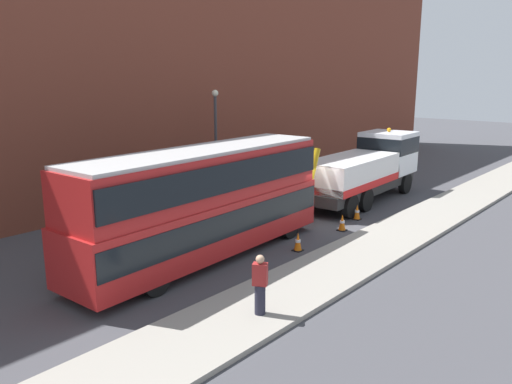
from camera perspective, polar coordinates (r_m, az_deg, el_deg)
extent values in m
plane|color=#424247|center=(23.49, 5.34, -3.37)|extent=(120.00, 120.00, 0.00)
cube|color=gray|center=(21.43, 14.56, -5.14)|extent=(60.00, 2.80, 0.15)
cube|color=brown|center=(28.48, -9.24, 15.65)|extent=(60.00, 1.20, 16.00)
cube|color=#2D2D2D|center=(27.58, 11.67, 0.70)|extent=(9.09, 2.61, 0.55)
cube|color=silver|center=(30.19, 14.53, 4.35)|extent=(2.71, 2.71, 2.30)
cube|color=black|center=(30.13, 14.58, 5.20)|extent=(2.74, 2.74, 0.90)
cube|color=silver|center=(26.25, 10.49, 2.31)|extent=(6.21, 2.87, 1.40)
cube|color=red|center=(26.35, 10.44, 1.20)|extent=(6.21, 2.92, 0.36)
cylinder|color=#B79914|center=(23.03, 6.20, 1.74)|extent=(1.24, 0.33, 2.52)
sphere|color=orange|center=(30.04, 14.67, 6.75)|extent=(0.24, 0.24, 0.24)
cylinder|color=black|center=(31.02, 12.56, 1.49)|extent=(1.17, 0.39, 1.16)
cylinder|color=black|center=(30.16, 16.35, 0.95)|extent=(1.17, 0.39, 1.16)
cylinder|color=black|center=(26.69, 7.87, -0.16)|extent=(1.17, 0.39, 1.16)
cylinder|color=black|center=(25.68, 12.15, -0.85)|extent=(1.17, 0.39, 1.16)
cylinder|color=black|center=(25.35, 6.04, -0.81)|extent=(1.17, 0.39, 1.16)
cylinder|color=black|center=(24.29, 10.48, -1.57)|extent=(1.17, 0.39, 1.16)
cube|color=#AD1E1E|center=(18.60, -5.79, -3.65)|extent=(11.10, 2.99, 1.90)
cube|color=#AD1E1E|center=(18.17, -5.92, 1.80)|extent=(10.88, 2.88, 1.70)
cube|color=black|center=(18.53, -5.81, -2.90)|extent=(10.99, 3.03, 0.90)
cube|color=black|center=(18.15, -5.93, 2.11)|extent=(10.77, 3.02, 1.00)
cube|color=#B2B2B2|center=(18.01, -5.99, 4.65)|extent=(10.65, 2.77, 0.12)
cube|color=yellow|center=(22.49, 3.92, 2.57)|extent=(0.13, 1.50, 0.44)
cylinder|color=black|center=(22.30, -0.81, -2.81)|extent=(1.05, 0.35, 1.04)
cylinder|color=black|center=(21.07, 3.77, -3.79)|extent=(1.05, 0.35, 1.04)
cylinder|color=black|center=(17.58, -15.86, -7.73)|extent=(1.05, 0.35, 1.04)
cylinder|color=black|center=(15.98, -11.20, -9.59)|extent=(1.05, 0.35, 1.04)
cylinder|color=#232333|center=(14.27, 0.45, -11.92)|extent=(0.41, 0.41, 0.85)
cube|color=maroon|center=(13.98, 0.46, -9.19)|extent=(0.42, 0.48, 0.62)
sphere|color=tan|center=(13.82, 0.46, -7.54)|extent=(0.24, 0.24, 0.24)
cone|color=orange|center=(19.62, 4.71, -5.57)|extent=(0.32, 0.32, 0.72)
cylinder|color=white|center=(19.61, 4.72, -5.47)|extent=(0.21, 0.21, 0.10)
cube|color=black|center=(19.73, 4.70, -6.51)|extent=(0.36, 0.36, 0.04)
cone|color=orange|center=(22.35, 9.63, -3.39)|extent=(0.32, 0.32, 0.72)
cylinder|color=white|center=(22.34, 9.63, -3.30)|extent=(0.21, 0.21, 0.10)
cube|color=black|center=(22.45, 9.60, -4.22)|extent=(0.36, 0.36, 0.04)
cone|color=orange|center=(24.18, 11.25, -2.21)|extent=(0.32, 0.32, 0.72)
cylinder|color=white|center=(24.17, 11.25, -2.12)|extent=(0.21, 0.21, 0.10)
cube|color=black|center=(24.27, 11.21, -2.98)|extent=(0.36, 0.36, 0.04)
cylinder|color=#38383D|center=(27.68, -4.51, 4.96)|extent=(0.16, 0.16, 5.50)
sphere|color=#EAE5C6|center=(27.42, -4.61, 10.97)|extent=(0.36, 0.36, 0.36)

